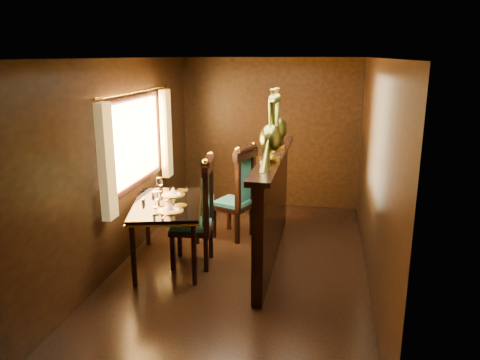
{
  "coord_description": "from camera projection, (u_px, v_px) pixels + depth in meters",
  "views": [
    {
      "loc": [
        0.96,
        -5.29,
        2.53
      ],
      "look_at": [
        -0.1,
        0.32,
        1.0
      ],
      "focal_mm": 35.0,
      "sensor_mm": 36.0,
      "label": 1
    }
  ],
  "objects": [
    {
      "name": "ground",
      "position": [
        243.0,
        264.0,
        5.85
      ],
      "size": [
        5.0,
        5.0,
        0.0
      ],
      "primitive_type": "plane",
      "color": "black",
      "rests_on": "ground"
    },
    {
      "name": "room_shell",
      "position": [
        237.0,
        139.0,
        5.48
      ],
      "size": [
        3.04,
        5.04,
        2.52
      ],
      "color": "black",
      "rests_on": "ground"
    },
    {
      "name": "partition",
      "position": [
        272.0,
        204.0,
        5.9
      ],
      "size": [
        0.26,
        2.7,
        1.36
      ],
      "color": "black",
      "rests_on": "ground"
    },
    {
      "name": "dining_table",
      "position": [
        167.0,
        208.0,
        5.72
      ],
      "size": [
        1.12,
        1.5,
        0.99
      ],
      "rotation": [
        0.0,
        0.0,
        0.25
      ],
      "color": "black",
      "rests_on": "ground"
    },
    {
      "name": "chair_left",
      "position": [
        202.0,
        209.0,
        5.68
      ],
      "size": [
        0.55,
        0.57,
        1.4
      ],
      "rotation": [
        0.0,
        0.0,
        0.1
      ],
      "color": "black",
      "rests_on": "ground"
    },
    {
      "name": "chair_right",
      "position": [
        241.0,
        190.0,
        6.51
      ],
      "size": [
        0.64,
        0.66,
        1.37
      ],
      "rotation": [
        0.0,
        0.0,
        -0.37
      ],
      "color": "black",
      "rests_on": "ground"
    },
    {
      "name": "peacock_left",
      "position": [
        270.0,
        126.0,
        5.26
      ],
      "size": [
        0.25,
        0.68,
        0.8
      ],
      "primitive_type": null,
      "color": "#1A4E2C",
      "rests_on": "partition"
    },
    {
      "name": "peacock_right",
      "position": [
        278.0,
        118.0,
        5.99
      ],
      "size": [
        0.25,
        0.66,
        0.79
      ],
      "primitive_type": null,
      "color": "#1A4E2C",
      "rests_on": "partition"
    }
  ]
}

